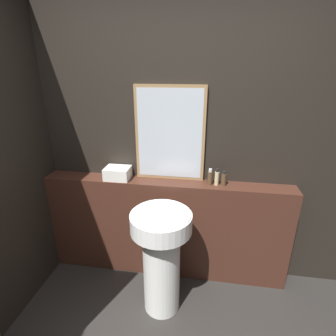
{
  "coord_description": "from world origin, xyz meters",
  "views": [
    {
      "loc": [
        0.35,
        -0.55,
        1.94
      ],
      "look_at": [
        0.03,
        1.44,
        1.15
      ],
      "focal_mm": 28.0,
      "sensor_mm": 36.0,
      "label": 1
    }
  ],
  "objects_px": {
    "mirror": "(170,134)",
    "conditioner_bottle": "(217,178)",
    "pedestal_sink": "(161,254)",
    "lotion_bottle": "(224,179)",
    "towel_stack": "(118,173)",
    "shampoo_bottle": "(210,177)"
  },
  "relations": [
    {
      "from": "shampoo_bottle",
      "to": "towel_stack",
      "type": "bearing_deg",
      "value": 180.0
    },
    {
      "from": "mirror",
      "to": "conditioner_bottle",
      "type": "bearing_deg",
      "value": -10.79
    },
    {
      "from": "pedestal_sink",
      "to": "lotion_bottle",
      "type": "relative_size",
      "value": 7.07
    },
    {
      "from": "towel_stack",
      "to": "shampoo_bottle",
      "type": "bearing_deg",
      "value": 0.0
    },
    {
      "from": "towel_stack",
      "to": "lotion_bottle",
      "type": "xyz_separation_m",
      "value": [
        0.95,
        0.0,
        0.01
      ]
    },
    {
      "from": "towel_stack",
      "to": "shampoo_bottle",
      "type": "relative_size",
      "value": 1.55
    },
    {
      "from": "towel_stack",
      "to": "shampoo_bottle",
      "type": "distance_m",
      "value": 0.83
    },
    {
      "from": "pedestal_sink",
      "to": "conditioner_bottle",
      "type": "bearing_deg",
      "value": 47.0
    },
    {
      "from": "conditioner_bottle",
      "to": "towel_stack",
      "type": "bearing_deg",
      "value": 180.0
    },
    {
      "from": "mirror",
      "to": "conditioner_bottle",
      "type": "distance_m",
      "value": 0.55
    },
    {
      "from": "pedestal_sink",
      "to": "towel_stack",
      "type": "height_order",
      "value": "towel_stack"
    },
    {
      "from": "conditioner_bottle",
      "to": "pedestal_sink",
      "type": "bearing_deg",
      "value": -133.0
    },
    {
      "from": "mirror",
      "to": "lotion_bottle",
      "type": "relative_size",
      "value": 6.34
    },
    {
      "from": "conditioner_bottle",
      "to": "lotion_bottle",
      "type": "xyz_separation_m",
      "value": [
        0.06,
        0.0,
        -0.01
      ]
    },
    {
      "from": "mirror",
      "to": "conditioner_bottle",
      "type": "height_order",
      "value": "mirror"
    },
    {
      "from": "pedestal_sink",
      "to": "shampoo_bottle",
      "type": "distance_m",
      "value": 0.75
    },
    {
      "from": "towel_stack",
      "to": "lotion_bottle",
      "type": "bearing_deg",
      "value": 0.0
    },
    {
      "from": "lotion_bottle",
      "to": "pedestal_sink",
      "type": "bearing_deg",
      "value": -136.91
    },
    {
      "from": "lotion_bottle",
      "to": "towel_stack",
      "type": "bearing_deg",
      "value": 180.0
    },
    {
      "from": "shampoo_bottle",
      "to": "mirror",
      "type": "bearing_deg",
      "value": 167.54
    },
    {
      "from": "pedestal_sink",
      "to": "towel_stack",
      "type": "distance_m",
      "value": 0.81
    },
    {
      "from": "pedestal_sink",
      "to": "mirror",
      "type": "relative_size",
      "value": 1.12
    }
  ]
}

